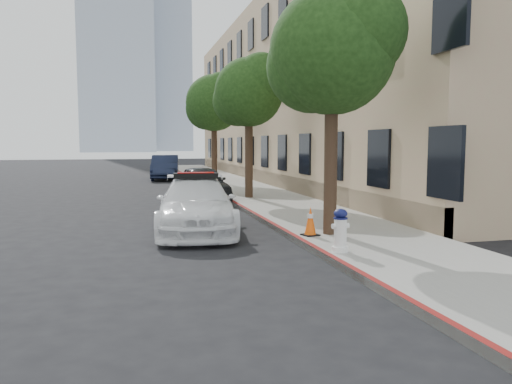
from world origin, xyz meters
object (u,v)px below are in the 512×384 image
object	(u,v)px
parked_car_mid	(203,183)
traffic_cone	(310,221)
fire_hydrant	(340,231)
police_car	(196,205)
parked_car_far	(165,167)

from	to	relation	value
parked_car_mid	traffic_cone	size ratio (longest dim) A/B	6.08
fire_hydrant	traffic_cone	xyz separation A→B (m)	(0.04, 1.74, -0.08)
police_car	traffic_cone	bearing A→B (deg)	-33.75
traffic_cone	fire_hydrant	bearing A→B (deg)	-91.41
police_car	traffic_cone	xyz separation A→B (m)	(2.32, -1.96, -0.21)
parked_car_far	traffic_cone	distance (m)	20.63
parked_car_mid	parked_car_far	bearing A→B (deg)	88.87
parked_car_mid	fire_hydrant	distance (m)	10.50
parked_car_far	fire_hydrant	distance (m)	22.36
parked_car_mid	fire_hydrant	bearing A→B (deg)	-87.81
parked_car_mid	parked_car_far	distance (m)	11.87
police_car	traffic_cone	world-z (taller)	police_car
police_car	parked_car_mid	distance (m)	6.82
fire_hydrant	traffic_cone	distance (m)	1.75
fire_hydrant	traffic_cone	size ratio (longest dim) A/B	1.28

